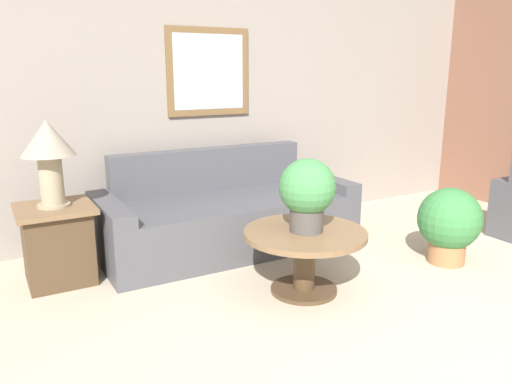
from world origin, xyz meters
name	(u,v)px	position (x,y,z in m)	size (l,w,h in m)	color
ground_plane	(509,377)	(0.00, 0.00, 0.00)	(20.00, 20.00, 0.00)	#BCAD93
wall_back	(236,96)	(-0.01, 3.11, 1.30)	(7.98, 0.09, 2.60)	gray
couch_main	(226,216)	(-0.42, 2.50, 0.28)	(2.23, 0.95, 0.85)	#4C4C51
coffee_table	(305,248)	(-0.35, 1.38, 0.33)	(0.87, 0.87, 0.46)	#4C3823
side_table	(58,243)	(-1.85, 2.43, 0.30)	(0.54, 0.54, 0.59)	#4C3823
table_lamp	(48,148)	(-1.85, 2.43, 1.01)	(0.38, 0.38, 0.63)	tan
potted_plant_on_table	(307,191)	(-0.34, 1.37, 0.74)	(0.39, 0.39, 0.51)	#4C4742
potted_plant_floor	(449,222)	(1.00, 1.26, 0.35)	(0.51, 0.51, 0.63)	#9E6B42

